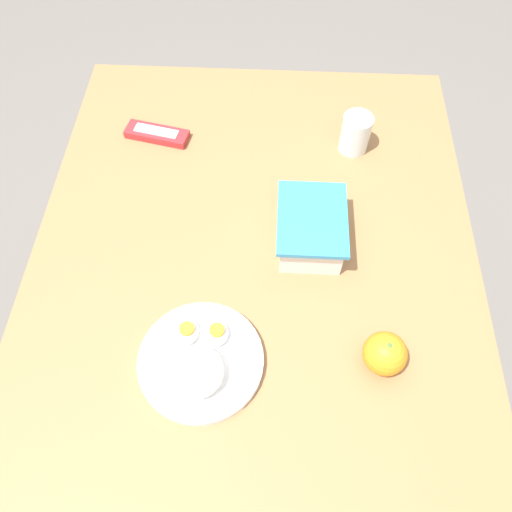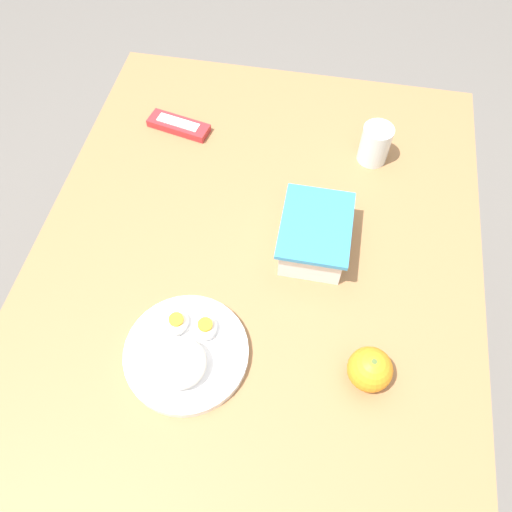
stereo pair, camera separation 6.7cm
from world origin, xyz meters
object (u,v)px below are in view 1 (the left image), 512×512
Objects in this scene: orange_fruit at (385,354)px; candy_bar at (157,134)px; drinking_glass at (355,133)px; food_container at (310,231)px; rice_plate at (200,362)px.

orange_fruit is 0.50× the size of candy_bar.
orange_fruit is at bearing 2.59° from drinking_glass.
candy_bar is at bearing -137.70° from orange_fruit.
candy_bar is at bearing -91.46° from drinking_glass.
drinking_glass is (-0.51, -0.02, 0.01)m from orange_fruit.
orange_fruit is at bearing 26.37° from food_container.
food_container is at bearing -21.11° from drinking_glass.
candy_bar is at bearing -127.79° from food_container.
orange_fruit is 0.85× the size of drinking_glass.
drinking_glass is (-0.53, 0.29, 0.03)m from rice_plate.
drinking_glass reaches higher than candy_bar.
drinking_glass reaches higher than food_container.
orange_fruit is (0.25, 0.12, 0.00)m from food_container.
drinking_glass reaches higher than rice_plate.
food_container is at bearing -153.63° from orange_fruit.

